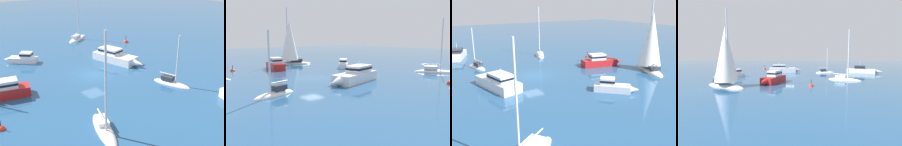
# 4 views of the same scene
# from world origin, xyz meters

# --- Properties ---
(ground_plane) EXTENTS (160.00, 160.00, 0.00)m
(ground_plane) POSITION_xyz_m (0.00, 0.00, 0.00)
(ground_plane) COLOR navy
(launch) EXTENTS (4.26, 4.15, 1.54)m
(launch) POSITION_xyz_m (5.05, -10.13, 0.60)
(launch) COLOR white
(launch) RESTS_ON ground
(sailboat) EXTENTS (4.87, 7.37, 11.00)m
(sailboat) POSITION_xyz_m (15.57, -6.22, 3.80)
(sailboat) COLOR silver
(sailboat) RESTS_ON ground
(yacht) EXTENTS (2.27, 4.73, 6.33)m
(yacht) POSITION_xyz_m (-5.42, 8.04, 0.17)
(yacht) COLOR white
(yacht) RESTS_ON ground
(launch_1) EXTENTS (4.00, 7.93, 2.76)m
(launch_1) POSITION_xyz_m (-6.58, 16.84, 0.68)
(launch_1) COLOR silver
(launch_1) RESTS_ON ground
(sloop) EXTENTS (3.23, 5.79, 9.09)m
(sloop) POSITION_xyz_m (6.46, 10.85, 0.23)
(sloop) COLOR silver
(sloop) RESTS_ON ground
(cabin_cruiser) EXTENTS (3.72, 8.18, 2.44)m
(cabin_cruiser) POSITION_xyz_m (-5.45, -2.26, 0.78)
(cabin_cruiser) COLOR white
(cabin_cruiser) RESTS_ON ground
(sloop_1) EXTENTS (6.01, 4.74, 8.30)m
(sloop_1) POSITION_xyz_m (-8.00, -16.53, 0.14)
(sloop_1) COLOR white
(sloop_1) RESTS_ON ground
(cabin_cruiser_1) EXTENTS (6.76, 3.09, 1.92)m
(cabin_cruiser_1) POSITION_xyz_m (11.12, -0.70, 0.76)
(cabin_cruiser_1) COLOR #B21E1E
(cabin_cruiser_1) RESTS_ON ground
(channel_buoy) EXTENTS (0.70, 0.70, 1.27)m
(channel_buoy) POSITION_xyz_m (13.17, 5.34, 0.01)
(channel_buoy) COLOR red
(channel_buoy) RESTS_ON ground
(mooring_buoy) EXTENTS (0.86, 0.86, 1.64)m
(mooring_buoy) POSITION_xyz_m (-13.59, -9.30, 0.01)
(mooring_buoy) COLOR red
(mooring_buoy) RESTS_ON ground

